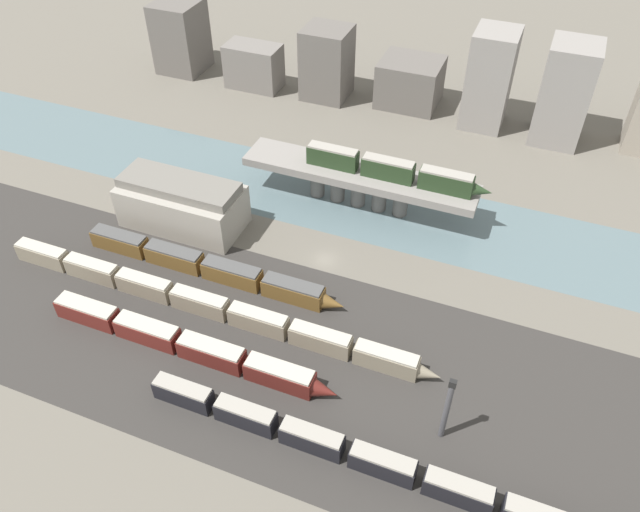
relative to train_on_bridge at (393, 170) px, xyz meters
The scene contains 17 objects.
ground_plane 22.39m from the train_on_bridge, 110.25° to the right, with size 400.00×400.00×0.00m, color #666056.
railbed_yard 44.46m from the train_on_bridge, 99.19° to the right, with size 280.00×42.00×0.01m, color #33302D.
river_water 12.26m from the train_on_bridge, behind, with size 320.00×22.60×0.01m, color slate.
bridge 8.00m from the train_on_bridge, behind, with size 48.06×8.84×8.08m.
train_on_bridge is the anchor object (origin of this frame).
train_yard_near 58.80m from the train_on_bridge, 73.12° to the right, with size 74.48×2.66×3.66m.
train_yard_mid 51.90m from the train_on_bridge, 112.38° to the right, with size 50.43×3.18×3.72m.
train_yard_far 44.68m from the train_on_bridge, 118.61° to the right, with size 80.42×2.69×3.72m.
train_yard_outer 39.99m from the train_on_bridge, 129.67° to the right, with size 50.89×3.13×3.73m.
warehouse_building 41.85m from the train_on_bridge, 153.13° to the right, with size 23.86×11.64×10.27m.
signal_tower 52.23m from the train_on_bridge, 64.97° to the right, with size 1.00×0.84×12.77m.
city_block_far_left 83.65m from the train_on_bridge, 150.41° to the left, with size 11.81×12.43×18.60m, color #605B56.
city_block_left 63.39m from the train_on_bridge, 141.87° to the left, with size 14.39×8.20×11.40m, color slate.
city_block_center 51.07m from the train_on_bridge, 125.87° to the left, with size 11.47×11.03×18.02m, color #605B56.
city_block_right 46.49m from the train_on_bridge, 101.02° to the left, with size 15.21×13.22×11.44m, color #605B56.
city_block_far_right 43.80m from the train_on_bridge, 75.81° to the left, with size 9.95×11.27×23.20m, color gray.
city_block_tall 50.02m from the train_on_bridge, 56.06° to the left, with size 10.97×11.63×23.36m, color gray.
Camera 1 is at (30.87, -80.45, 79.40)m, focal length 35.00 mm.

